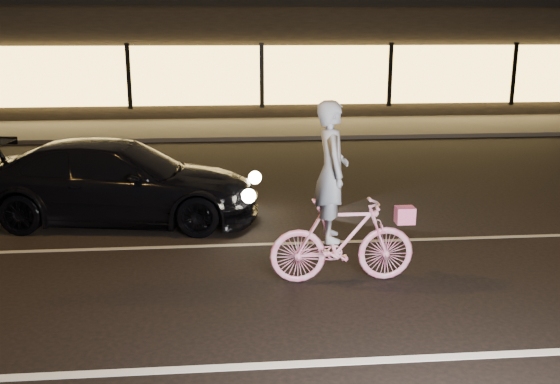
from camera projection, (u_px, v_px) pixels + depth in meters
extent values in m
plane|color=black|center=(339.00, 298.00, 7.54)|extent=(90.00, 90.00, 0.00)
cube|color=silver|center=(367.00, 361.00, 6.09)|extent=(60.00, 0.12, 0.01)
cube|color=gray|center=(315.00, 243.00, 9.46)|extent=(60.00, 0.10, 0.01)
cube|color=#383533|center=(266.00, 128.00, 20.05)|extent=(30.00, 4.00, 0.12)
cube|color=black|center=(255.00, 58.00, 25.33)|extent=(25.00, 8.00, 4.00)
cube|color=black|center=(255.00, 6.00, 24.82)|extent=(25.40, 8.40, 0.30)
cube|color=#FDC458|center=(262.00, 75.00, 21.49)|extent=(23.00, 0.15, 2.00)
cube|color=black|center=(129.00, 76.00, 21.01)|extent=(0.15, 0.08, 2.20)
cube|color=black|center=(262.00, 76.00, 21.41)|extent=(0.15, 0.08, 2.20)
cube|color=black|center=(390.00, 75.00, 21.80)|extent=(0.15, 0.08, 2.20)
cube|color=black|center=(514.00, 74.00, 22.20)|extent=(0.15, 0.08, 2.20)
imported|color=#FF3283|center=(342.00, 240.00, 7.89)|extent=(1.85, 0.52, 1.11)
imported|color=silver|center=(331.00, 171.00, 7.65)|extent=(0.42, 0.64, 1.75)
cube|color=#E53981|center=(405.00, 215.00, 7.88)|extent=(0.23, 0.19, 0.21)
imported|color=black|center=(118.00, 182.00, 10.40)|extent=(4.88, 2.50, 1.36)
sphere|color=#FFF2BF|center=(255.00, 178.00, 10.93)|extent=(0.23, 0.23, 0.23)
sphere|color=#FFF2BF|center=(249.00, 196.00, 9.73)|extent=(0.23, 0.23, 0.23)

